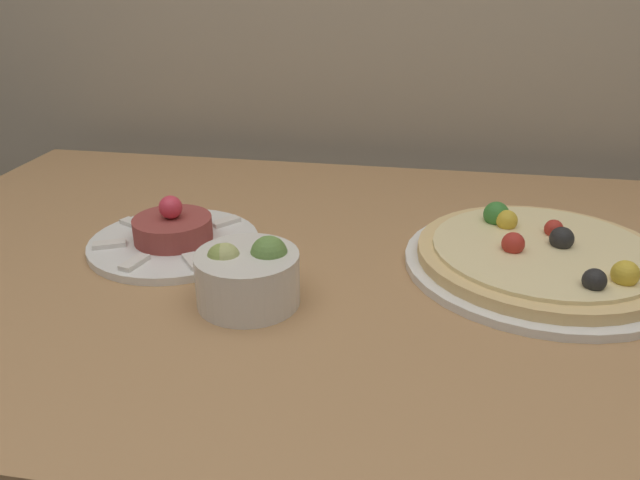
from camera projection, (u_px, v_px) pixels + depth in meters
name	position (u px, v px, depth m)	size (l,w,h in m)	color
dining_table	(337.00, 339.00, 0.81)	(1.24, 0.78, 0.79)	#AD7F51
pizza_plate	(542.00, 257.00, 0.74)	(0.32, 0.32, 0.05)	white
tartare_plate	(174.00, 237.00, 0.80)	(0.22, 0.22, 0.07)	white
small_bowl	(248.00, 275.00, 0.66)	(0.11, 0.11, 0.07)	silver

